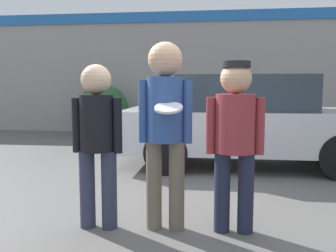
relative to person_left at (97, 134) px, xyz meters
The scene contains 7 objects.
ground_plane 1.18m from the person_left, 36.78° to the left, with size 56.00×56.00×0.00m, color #5B5956.
storefront_building 7.63m from the person_left, 85.58° to the left, with size 24.00×0.22×3.50m.
person_left is the anchor object (origin of this frame).
person_middle_with_frisbee 0.67m from the person_left, ahead, with size 0.51×0.54×1.79m.
person_right 1.31m from the person_left, ahead, with size 0.54×0.37×1.61m.
parked_car_near 3.50m from the person_left, 61.93° to the left, with size 4.21×1.83×1.56m.
shrub 6.96m from the person_left, 106.74° to the left, with size 1.42×1.42×1.42m.
Camera 1 is at (0.54, -3.87, 1.38)m, focal length 40.00 mm.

